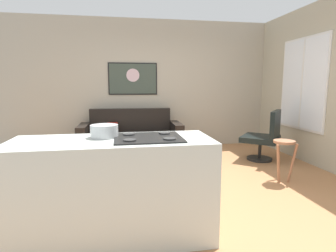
{
  "coord_description": "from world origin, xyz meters",
  "views": [
    {
      "loc": [
        -0.7,
        -3.66,
        1.4
      ],
      "look_at": [
        0.08,
        0.9,
        0.7
      ],
      "focal_mm": 29.18,
      "sensor_mm": 36.0,
      "label": 1
    }
  ],
  "objects_px": {
    "couch": "(131,139)",
    "bar_stool": "(284,150)",
    "mixing_bowl": "(104,131)",
    "wall_painting": "(133,79)",
    "coffee_table": "(127,145)",
    "armchair": "(265,136)"
  },
  "relations": [
    {
      "from": "armchair",
      "to": "wall_painting",
      "type": "relative_size",
      "value": 0.9
    },
    {
      "from": "armchair",
      "to": "mixing_bowl",
      "type": "distance_m",
      "value": 3.48
    },
    {
      "from": "coffee_table",
      "to": "mixing_bowl",
      "type": "bearing_deg",
      "value": -96.59
    },
    {
      "from": "couch",
      "to": "coffee_table",
      "type": "relative_size",
      "value": 1.95
    },
    {
      "from": "couch",
      "to": "armchair",
      "type": "distance_m",
      "value": 2.61
    },
    {
      "from": "couch",
      "to": "bar_stool",
      "type": "xyz_separation_m",
      "value": [
        2.11,
        -2.03,
        0.16
      ]
    },
    {
      "from": "coffee_table",
      "to": "armchair",
      "type": "height_order",
      "value": "armchair"
    },
    {
      "from": "couch",
      "to": "coffee_table",
      "type": "height_order",
      "value": "couch"
    },
    {
      "from": "armchair",
      "to": "bar_stool",
      "type": "height_order",
      "value": "armchair"
    },
    {
      "from": "couch",
      "to": "wall_painting",
      "type": "bearing_deg",
      "value": 80.8
    },
    {
      "from": "couch",
      "to": "armchair",
      "type": "relative_size",
      "value": 2.18
    },
    {
      "from": "couch",
      "to": "bar_stool",
      "type": "relative_size",
      "value": 3.37
    },
    {
      "from": "couch",
      "to": "mixing_bowl",
      "type": "distance_m",
      "value": 3.1
    },
    {
      "from": "armchair",
      "to": "wall_painting",
      "type": "height_order",
      "value": "wall_painting"
    },
    {
      "from": "bar_stool",
      "to": "wall_painting",
      "type": "bearing_deg",
      "value": 128.47
    },
    {
      "from": "armchair",
      "to": "bar_stool",
      "type": "relative_size",
      "value": 1.55
    },
    {
      "from": "couch",
      "to": "mixing_bowl",
      "type": "xyz_separation_m",
      "value": [
        -0.34,
        -3.0,
        0.68
      ]
    },
    {
      "from": "bar_stool",
      "to": "mixing_bowl",
      "type": "relative_size",
      "value": 2.42
    },
    {
      "from": "mixing_bowl",
      "to": "wall_painting",
      "type": "relative_size",
      "value": 0.24
    },
    {
      "from": "armchair",
      "to": "wall_painting",
      "type": "xyz_separation_m",
      "value": [
        -2.34,
        1.47,
        1.07
      ]
    },
    {
      "from": "bar_stool",
      "to": "couch",
      "type": "bearing_deg",
      "value": 136.06
    },
    {
      "from": "coffee_table",
      "to": "mixing_bowl",
      "type": "height_order",
      "value": "mixing_bowl"
    }
  ]
}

